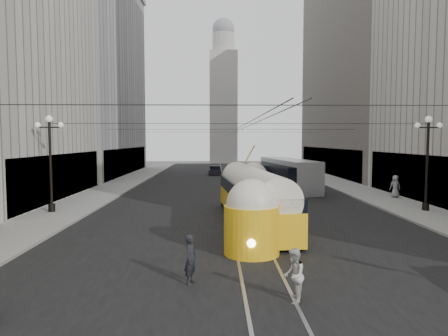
{
  "coord_description": "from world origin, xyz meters",
  "views": [
    {
      "loc": [
        -1.64,
        -8.55,
        4.9
      ],
      "look_at": [
        -1.2,
        13.54,
        3.36
      ],
      "focal_mm": 32.0,
      "sensor_mm": 36.0,
      "label": 1
    }
  ],
  "objects_px": {
    "city_bus": "(288,173)",
    "pedestrian_crossing_a": "(191,259)",
    "pedestrian_sidewalk_right": "(395,186)",
    "pedestrian_crossing_b": "(294,275)",
    "streetcar": "(253,196)"
  },
  "relations": [
    {
      "from": "pedestrian_crossing_a",
      "to": "pedestrian_sidewalk_right",
      "type": "xyz_separation_m",
      "value": [
        15.76,
        19.26,
        0.22
      ]
    },
    {
      "from": "pedestrian_sidewalk_right",
      "to": "city_bus",
      "type": "bearing_deg",
      "value": -41.99
    },
    {
      "from": "city_bus",
      "to": "pedestrian_sidewalk_right",
      "type": "height_order",
      "value": "city_bus"
    },
    {
      "from": "city_bus",
      "to": "pedestrian_crossing_a",
      "type": "bearing_deg",
      "value": -107.2
    },
    {
      "from": "pedestrian_crossing_b",
      "to": "pedestrian_sidewalk_right",
      "type": "bearing_deg",
      "value": 163.57
    },
    {
      "from": "city_bus",
      "to": "pedestrian_crossing_a",
      "type": "xyz_separation_m",
      "value": [
        -8.03,
        -25.95,
        -0.81
      ]
    },
    {
      "from": "city_bus",
      "to": "pedestrian_crossing_a",
      "type": "distance_m",
      "value": 27.18
    },
    {
      "from": "streetcar",
      "to": "pedestrian_crossing_a",
      "type": "xyz_separation_m",
      "value": [
        -3.0,
        -9.77,
        -0.76
      ]
    },
    {
      "from": "pedestrian_crossing_b",
      "to": "pedestrian_sidewalk_right",
      "type": "distance_m",
      "value": 24.35
    },
    {
      "from": "streetcar",
      "to": "pedestrian_crossing_a",
      "type": "relative_size",
      "value": 8.86
    },
    {
      "from": "streetcar",
      "to": "city_bus",
      "type": "bearing_deg",
      "value": 72.73
    },
    {
      "from": "pedestrian_sidewalk_right",
      "to": "pedestrian_crossing_b",
      "type": "bearing_deg",
      "value": 57.92
    },
    {
      "from": "pedestrian_crossing_a",
      "to": "pedestrian_sidewalk_right",
      "type": "bearing_deg",
      "value": -21.2
    },
    {
      "from": "city_bus",
      "to": "pedestrian_sidewalk_right",
      "type": "relative_size",
      "value": 6.61
    },
    {
      "from": "pedestrian_crossing_b",
      "to": "pedestrian_sidewalk_right",
      "type": "height_order",
      "value": "pedestrian_sidewalk_right"
    }
  ]
}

